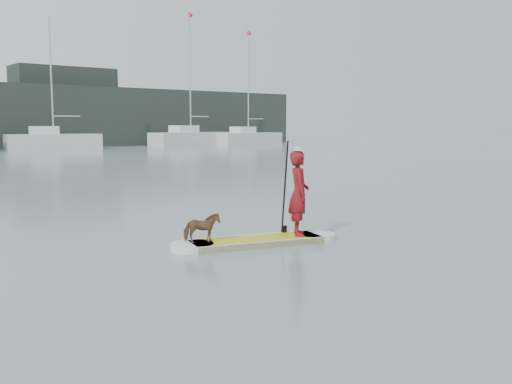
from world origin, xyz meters
TOP-DOWN VIEW (x-y plane):
  - ground at (0.00, 0.00)m, footprint 140.00×140.00m
  - paddleboard at (2.69, 3.91)m, footprint 3.19×1.53m
  - paddler at (3.55, 3.65)m, footprint 0.66×0.71m
  - white_cap at (3.55, 3.65)m, footprint 0.22×0.22m
  - dog at (1.67, 4.22)m, footprint 0.70×0.51m
  - paddle at (3.50, 4.01)m, footprint 0.12×0.30m
  - sailboat_e at (13.83, 46.08)m, footprint 8.18×3.55m
  - sailboat_f at (27.73, 45.52)m, footprint 9.18×3.70m
  - shore_building_east at (18.00, 54.00)m, footprint 10.00×4.00m
  - sailboat_g at (34.39, 44.42)m, footprint 8.56×3.45m

SIDE VIEW (x-z plane):
  - ground at x=0.00m, z-range 0.00..0.00m
  - paddleboard at x=2.69m, z-range 0.00..0.12m
  - dog at x=1.67m, z-range 0.12..0.66m
  - paddle at x=3.50m, z-range -0.20..1.80m
  - sailboat_e at x=13.83m, z-range -4.92..6.56m
  - sailboat_g at x=34.39m, z-range -5.21..6.88m
  - sailboat_f at x=27.73m, z-range -5.78..7.59m
  - paddler at x=3.55m, z-range 0.12..1.76m
  - white_cap at x=3.55m, z-range 1.76..1.83m
  - shore_building_east at x=18.00m, z-range 0.00..8.00m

